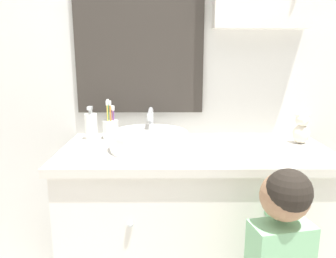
% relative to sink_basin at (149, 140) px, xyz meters
% --- Properties ---
extents(wall_back, '(3.20, 0.18, 2.50)m').
position_rel_sink_basin_xyz_m(wall_back, '(0.21, 0.31, 0.43)').
color(wall_back, silver).
rests_on(wall_back, ground_plane).
extents(vanity_counter, '(1.19, 0.55, 0.80)m').
position_rel_sink_basin_xyz_m(vanity_counter, '(0.20, 0.01, -0.44)').
color(vanity_counter, silver).
rests_on(vanity_counter, ground_plane).
extents(sink_basin, '(0.34, 0.39, 0.16)m').
position_rel_sink_basin_xyz_m(sink_basin, '(0.00, 0.00, 0.00)').
color(sink_basin, white).
rests_on(sink_basin, vanity_counter).
extents(toothbrush_holder, '(0.08, 0.08, 0.20)m').
position_rel_sink_basin_xyz_m(toothbrush_holder, '(-0.20, 0.18, 0.01)').
color(toothbrush_holder, silver).
rests_on(toothbrush_holder, vanity_counter).
extents(soap_dispenser, '(0.06, 0.06, 0.17)m').
position_rel_sink_basin_xyz_m(soap_dispenser, '(-0.29, 0.17, 0.02)').
color(soap_dispenser, white).
rests_on(soap_dispenser, vanity_counter).
extents(teddy_bear, '(0.08, 0.07, 0.15)m').
position_rel_sink_basin_xyz_m(teddy_bear, '(0.71, 0.09, 0.03)').
color(teddy_bear, beige).
rests_on(teddy_bear, vanity_counter).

